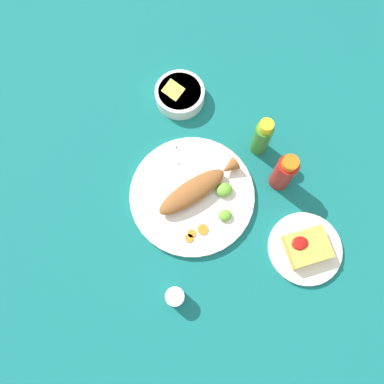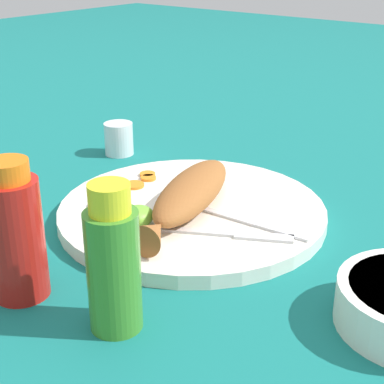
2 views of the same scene
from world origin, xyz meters
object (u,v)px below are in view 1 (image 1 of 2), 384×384
Objects in this scene: hot_sauce_bottle_green at (262,137)px; salt_cup at (175,297)px; fried_fish at (196,189)px; main_plate at (192,195)px; fork_near at (181,166)px; guacamole_bowl at (180,94)px; hot_sauce_bottle_red at (284,172)px; fork_far at (197,163)px; side_plate_fries at (305,248)px.

salt_cup is at bearing 44.71° from hot_sauce_bottle_green.
fried_fish reaches higher than salt_cup.
fork_near reaches higher than main_plate.
main_plate is 1.36× the size of fried_fish.
fried_fish is 1.75× the size of hot_sauce_bottle_green.
main_plate is at bearing 80.49° from guacamole_bowl.
hot_sauce_bottle_red is 0.12m from hot_sauce_bottle_green.
fork_far is at bearing -27.62° from hot_sauce_bottle_red.
main_plate is 0.09m from fork_near.
fork_far is (-0.03, -0.08, -0.02)m from fried_fish.
hot_sauce_bottle_green is 0.50m from salt_cup.
hot_sauce_bottle_green reaches higher than fried_fish.
salt_cup is at bearing 158.61° from fork_near.
fork_near is at bearing 75.04° from guacamole_bowl.
fork_near is 1.22× the size of guacamole_bowl.
fork_far is 1.12× the size of hot_sauce_bottle_red.
main_plate is 0.26m from hot_sauce_bottle_green.
fork_far is at bearing -115.10° from main_plate.
fried_fish is 0.29m from salt_cup.
hot_sauce_bottle_green is (0.02, -0.12, -0.00)m from hot_sauce_bottle_red.
fried_fish is at bearing -116.98° from salt_cup.
guacamole_bowl is at bearing -69.91° from side_plate_fries.
fork_far is 0.38m from side_plate_fries.
salt_cup is (0.13, 0.26, -0.02)m from fried_fish.
fork_near is 1.23× the size of hot_sauce_bottle_red.
hot_sauce_bottle_red reaches higher than fork_far.
fried_fish is at bearing -7.25° from hot_sauce_bottle_red.
hot_sauce_bottle_red is at bearing -148.35° from salt_cup.
side_plate_fries is at bearing -176.24° from salt_cup.
guacamole_bowl is (0.18, -0.23, -0.04)m from hot_sauce_bottle_green.
fork_near is 0.05m from fork_far.
guacamole_bowl is (-0.01, -0.23, 0.01)m from fork_far.
guacamole_bowl is (-0.05, -0.32, 0.02)m from main_plate.
guacamole_bowl reaches higher than fork_near.
hot_sauce_bottle_green is at bearing -79.23° from hot_sauce_bottle_red.
main_plate is 0.03m from fried_fish.
hot_sauce_bottle_red is 0.44m from salt_cup.
fork_far is 0.84× the size of side_plate_fries.
hot_sauce_bottle_green is at bearing -86.09° from side_plate_fries.
salt_cup is at bearing 73.19° from guacamole_bowl.
hot_sauce_bottle_red is 1.01× the size of hot_sauce_bottle_green.
salt_cup is 0.36× the size of guacamole_bowl.
guacamole_bowl is at bearing -18.35° from fork_near.
fork_near is at bearing 0.14° from hot_sauce_bottle_green.
hot_sauce_bottle_red is at bearing 120.39° from guacamole_bowl.
guacamole_bowl is (0.20, -0.34, -0.05)m from hot_sauce_bottle_red.
fork_far is at bearing -99.63° from fork_near.
fork_near is 0.29m from hot_sauce_bottle_red.
main_plate is 0.28m from salt_cup.
hot_sauce_bottle_green is 2.70× the size of salt_cup.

